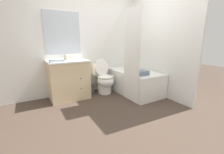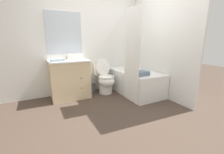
# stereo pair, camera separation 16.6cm
# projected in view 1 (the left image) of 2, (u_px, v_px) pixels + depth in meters

# --- Properties ---
(ground_plane) EXTENTS (14.00, 14.00, 0.00)m
(ground_plane) POSITION_uv_depth(u_px,v_px,m) (129.00, 112.00, 2.76)
(ground_plane) COLOR #47382D
(wall_back) EXTENTS (8.00, 0.06, 2.50)m
(wall_back) POSITION_uv_depth(u_px,v_px,m) (93.00, 42.00, 3.77)
(wall_back) COLOR silver
(wall_back) RESTS_ON ground_plane
(wall_right) EXTENTS (0.05, 2.54, 2.50)m
(wall_right) POSITION_uv_depth(u_px,v_px,m) (151.00, 42.00, 3.69)
(wall_right) COLOR silver
(wall_right) RESTS_ON ground_plane
(vanity_cabinet) EXTENTS (0.85, 0.58, 0.87)m
(vanity_cabinet) POSITION_uv_depth(u_px,v_px,m) (69.00, 79.00, 3.34)
(vanity_cabinet) COLOR beige
(vanity_cabinet) RESTS_ON ground_plane
(sink_faucet) EXTENTS (0.14, 0.12, 0.12)m
(sink_faucet) POSITION_uv_depth(u_px,v_px,m) (65.00, 58.00, 3.40)
(sink_faucet) COLOR silver
(sink_faucet) RESTS_ON vanity_cabinet
(toilet) EXTENTS (0.40, 0.63, 0.84)m
(toilet) POSITION_uv_depth(u_px,v_px,m) (104.00, 80.00, 3.73)
(toilet) COLOR white
(toilet) RESTS_ON ground_plane
(bathtub) EXTENTS (0.78, 1.41, 0.55)m
(bathtub) POSITION_uv_depth(u_px,v_px,m) (134.00, 82.00, 3.77)
(bathtub) COLOR white
(bathtub) RESTS_ON ground_plane
(shower_curtain) EXTENTS (0.02, 0.50, 1.92)m
(shower_curtain) POSITION_uv_depth(u_px,v_px,m) (132.00, 57.00, 3.09)
(shower_curtain) COLOR white
(shower_curtain) RESTS_ON ground_plane
(wastebasket) EXTENTS (0.20, 0.20, 0.26)m
(wastebasket) POSITION_uv_depth(u_px,v_px,m) (90.00, 88.00, 3.75)
(wastebasket) COLOR #4C4C51
(wastebasket) RESTS_ON ground_plane
(tissue_box) EXTENTS (0.12, 0.11, 0.12)m
(tissue_box) POSITION_uv_depth(u_px,v_px,m) (68.00, 57.00, 3.35)
(tissue_box) COLOR beige
(tissue_box) RESTS_ON vanity_cabinet
(hand_towel_folded) EXTENTS (0.27, 0.15, 0.06)m
(hand_towel_folded) POSITION_uv_depth(u_px,v_px,m) (57.00, 61.00, 2.98)
(hand_towel_folded) COLOR silver
(hand_towel_folded) RESTS_ON vanity_cabinet
(bath_towel_folded) EXTENTS (0.30, 0.23, 0.09)m
(bath_towel_folded) POSITION_uv_depth(u_px,v_px,m) (141.00, 73.00, 3.27)
(bath_towel_folded) COLOR slate
(bath_towel_folded) RESTS_ON bathtub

